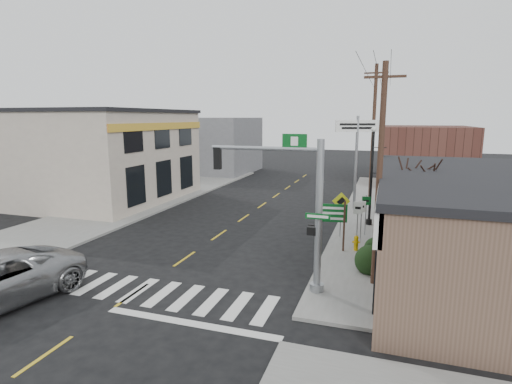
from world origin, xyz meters
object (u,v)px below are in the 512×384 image
(dance_center_sign, at_px, (357,139))
(bare_tree, at_px, (420,166))
(traffic_signal_pole, at_px, (300,199))
(guide_sign, at_px, (332,218))
(utility_pole_near, at_px, (379,175))
(fire_hydrant, at_px, (356,242))
(lamp_post, at_px, (373,169))
(utility_pole_far, at_px, (373,131))

(dance_center_sign, distance_m, bare_tree, 10.46)
(traffic_signal_pole, height_order, bare_tree, traffic_signal_pole)
(guide_sign, height_order, bare_tree, bare_tree)
(bare_tree, bearing_deg, utility_pole_near, -117.95)
(guide_sign, height_order, fire_hydrant, guide_sign)
(fire_hydrant, height_order, bare_tree, bare_tree)
(lamp_post, height_order, dance_center_sign, dance_center_sign)
(traffic_signal_pole, relative_size, guide_sign, 2.34)
(utility_pole_far, bearing_deg, lamp_post, -86.03)
(fire_hydrant, relative_size, dance_center_sign, 0.11)
(bare_tree, distance_m, utility_pole_near, 3.39)
(traffic_signal_pole, relative_size, fire_hydrant, 7.81)
(traffic_signal_pole, xyz_separation_m, utility_pole_near, (2.64, 1.38, 0.81))
(fire_hydrant, distance_m, lamp_post, 5.89)
(dance_center_sign, xyz_separation_m, bare_tree, (3.35, -9.89, -0.61))
(utility_pole_near, relative_size, utility_pole_far, 0.80)
(traffic_signal_pole, relative_size, utility_pole_near, 0.70)
(lamp_post, height_order, utility_pole_near, utility_pole_near)
(fire_hydrant, distance_m, utility_pole_near, 5.43)
(utility_pole_near, xyz_separation_m, utility_pole_far, (-0.88, 17.32, 1.05))
(guide_sign, relative_size, bare_tree, 0.45)
(utility_pole_near, distance_m, utility_pole_far, 17.37)
(traffic_signal_pole, xyz_separation_m, bare_tree, (4.23, 4.37, 0.83))
(guide_sign, relative_size, fire_hydrant, 3.34)
(guide_sign, xyz_separation_m, fire_hydrant, (1.14, 0.30, -1.20))
(guide_sign, height_order, lamp_post, lamp_post)
(bare_tree, bearing_deg, fire_hydrant, 163.38)
(utility_pole_far, bearing_deg, utility_pole_near, -85.65)
(traffic_signal_pole, bearing_deg, guide_sign, 83.29)
(traffic_signal_pole, distance_m, utility_pole_near, 3.09)
(fire_hydrant, height_order, lamp_post, lamp_post)
(fire_hydrant, relative_size, utility_pole_near, 0.09)
(guide_sign, bearing_deg, traffic_signal_pole, -104.53)
(traffic_signal_pole, bearing_deg, utility_pole_far, 84.54)
(dance_center_sign, height_order, utility_pole_far, utility_pole_far)
(guide_sign, relative_size, dance_center_sign, 0.38)
(lamp_post, distance_m, utility_pole_near, 8.88)
(lamp_post, xyz_separation_m, bare_tree, (2.09, -5.83, 0.91))
(bare_tree, height_order, utility_pole_far, utility_pole_far)
(lamp_post, bearing_deg, utility_pole_far, 84.39)
(utility_pole_far, bearing_deg, traffic_signal_pole, -93.94)
(lamp_post, bearing_deg, traffic_signal_pole, -109.96)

